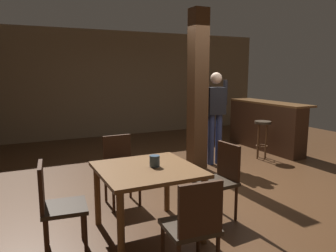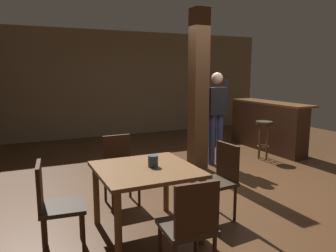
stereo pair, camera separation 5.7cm
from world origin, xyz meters
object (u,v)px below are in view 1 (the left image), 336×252
at_px(napkin_cup, 155,161).
at_px(chair_east, 220,177).
at_px(chair_north, 120,166).
at_px(chair_west, 56,203).
at_px(chair_south, 194,224).
at_px(bar_counter, 265,125).
at_px(dining_table, 147,178).
at_px(standing_person, 215,111).
at_px(bar_stool_near, 263,131).

bearing_deg(napkin_cup, chair_east, -1.20).
relative_size(chair_north, chair_west, 1.00).
bearing_deg(chair_north, chair_east, -45.54).
distance_m(chair_east, chair_north, 1.34).
height_order(chair_north, napkin_cup, chair_north).
relative_size(chair_south, bar_counter, 0.43).
relative_size(chair_south, napkin_cup, 7.37).
xyz_separation_m(dining_table, bar_counter, (3.83, 2.47, -0.08)).
distance_m(dining_table, chair_east, 0.93).
bearing_deg(chair_east, chair_north, 134.46).
bearing_deg(chair_east, standing_person, 57.95).
height_order(chair_west, chair_south, same).
height_order(chair_north, chair_west, same).
xyz_separation_m(chair_east, bar_counter, (2.90, 2.48, 0.04)).
xyz_separation_m(chair_south, bar_stool_near, (3.21, 2.81, 0.05)).
bearing_deg(standing_person, chair_west, -147.92).
xyz_separation_m(chair_north, chair_south, (0.04, -1.87, 0.00)).
distance_m(chair_east, standing_person, 2.38).
relative_size(standing_person, bar_counter, 0.83).
bearing_deg(chair_south, napkin_cup, 86.49).
bearing_deg(standing_person, chair_east, -122.05).
bearing_deg(bar_stool_near, bar_counter, 44.70).
distance_m(chair_east, bar_stool_near, 2.99).
bearing_deg(bar_counter, dining_table, -147.24).
height_order(napkin_cup, bar_counter, bar_counter).
distance_m(chair_west, bar_counter, 5.36).
distance_m(bar_counter, bar_stool_near, 0.83).
bearing_deg(chair_west, napkin_cup, -0.76).
relative_size(dining_table, chair_north, 1.14).
bearing_deg(dining_table, chair_north, 90.53).
relative_size(chair_north, bar_stool_near, 1.17).
height_order(chair_east, standing_person, standing_person).
bearing_deg(dining_table, chair_east, -0.73).
bearing_deg(bar_counter, chair_south, -138.23).
bearing_deg(standing_person, bar_counter, 16.86).
height_order(dining_table, standing_person, standing_person).
xyz_separation_m(chair_north, standing_person, (2.17, 1.02, 0.50)).
xyz_separation_m(chair_west, bar_counter, (4.77, 2.45, 0.04)).
distance_m(chair_north, bar_stool_near, 3.39).
relative_size(napkin_cup, bar_counter, 0.06).
bearing_deg(chair_west, chair_east, -0.96).
xyz_separation_m(dining_table, chair_north, (-0.01, 0.94, -0.12)).
relative_size(dining_table, standing_person, 0.59).
height_order(chair_north, bar_stool_near, chair_north).
bearing_deg(bar_stool_near, dining_table, -149.85).
distance_m(chair_north, standing_person, 2.45).
height_order(chair_east, chair_south, same).
height_order(chair_east, bar_counter, bar_counter).
distance_m(napkin_cup, bar_stool_near, 3.68).
bearing_deg(dining_table, bar_stool_near, 30.15).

